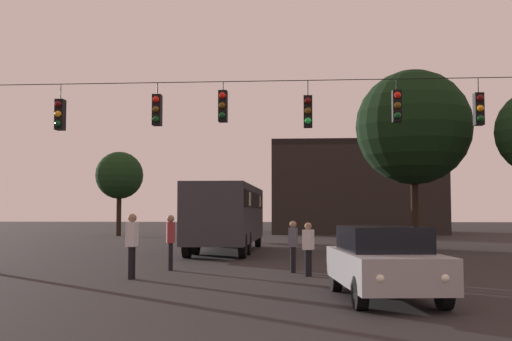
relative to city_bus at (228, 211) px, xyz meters
name	(u,v)px	position (x,y,z in m)	size (l,w,h in m)	color
ground_plane	(284,250)	(2.54, 1.45, -1.87)	(168.00, 168.00, 0.00)	black
overhead_signal_span	(270,142)	(2.50, -10.27, 2.06)	(18.01, 0.44, 6.66)	black
city_bus	(228,211)	(0.00, 0.00, 0.00)	(2.58, 11.01, 3.00)	#2D2D33
car_near_right	(384,261)	(5.16, -15.58, -1.07)	(2.25, 4.47, 1.52)	#99999E
pedestrian_crossing_left	(293,244)	(3.17, -9.88, -1.00)	(0.28, 0.38, 1.55)	black
pedestrian_crossing_center	(308,246)	(3.61, -10.94, -1.01)	(0.35, 0.42, 1.52)	black
pedestrian_crossing_right	(132,242)	(-1.19, -12.06, -0.85)	(0.28, 0.39, 1.78)	black
pedestrian_near_bus	(171,239)	(-0.68, -9.44, -0.88)	(0.34, 0.42, 1.73)	black
corner_building	(354,189)	(7.99, 27.16, 1.98)	(14.05, 11.57, 7.70)	black
tree_behind_building	(119,176)	(-10.50, 18.16, 2.72)	(3.60, 3.60, 6.41)	black
tree_right_far	(413,128)	(8.76, 1.45, 3.99)	(5.50, 5.50, 8.62)	black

